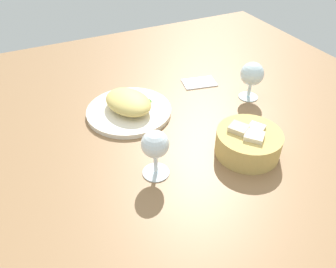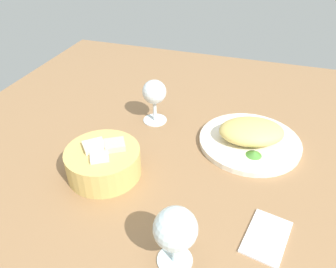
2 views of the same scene
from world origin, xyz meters
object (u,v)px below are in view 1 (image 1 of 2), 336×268
Objects in this scene: plate at (129,111)px; wine_glass_near at (155,147)px; bread_basket at (248,142)px; wine_glass_far at (252,75)px; folded_napkin at (199,82)px.

wine_glass_near is (26.25, -2.97, 7.44)cm from plate.
bread_basket is 1.37× the size of wine_glass_far.
folded_napkin is at bearing 102.82° from plate.
bread_basket is at bearing -89.02° from folded_napkin.
bread_basket reaches higher than folded_napkin.
bread_basket is at bearing -37.40° from wine_glass_far.
plate is 2.06× the size of wine_glass_near.
bread_basket is 1.48× the size of folded_napkin.
plate is at bearing -102.37° from wine_glass_far.
plate is 2.11× the size of wine_glass_far.
wine_glass_near is 1.02× the size of wine_glass_far.
folded_napkin is at bearing 136.76° from wine_glass_near.
bread_basket is 27.29cm from wine_glass_far.
folded_napkin is at bearing 169.38° from bread_basket.
wine_glass_near is 1.11× the size of folded_napkin.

